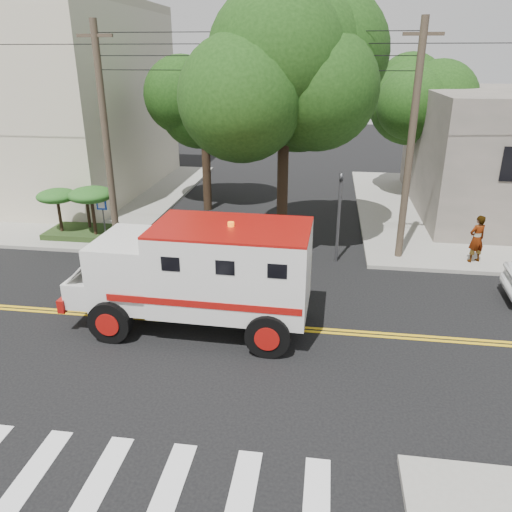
# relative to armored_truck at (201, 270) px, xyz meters

# --- Properties ---
(ground) EXTENTS (100.00, 100.00, 0.00)m
(ground) POSITION_rel_armored_truck_xyz_m (0.25, 0.22, -1.86)
(ground) COLOR black
(ground) RESTS_ON ground
(sidewalk_nw) EXTENTS (17.00, 17.00, 0.15)m
(sidewalk_nw) POSITION_rel_armored_truck_xyz_m (-13.25, 13.72, -1.78)
(sidewalk_nw) COLOR gray
(sidewalk_nw) RESTS_ON ground
(building_left) EXTENTS (16.00, 14.00, 10.00)m
(building_left) POSITION_rel_armored_truck_xyz_m (-15.25, 15.22, 3.29)
(building_left) COLOR beige
(building_left) RESTS_ON sidewalk_nw
(utility_pole_left) EXTENTS (0.28, 0.28, 9.00)m
(utility_pole_left) POSITION_rel_armored_truck_xyz_m (-5.35, 6.22, 2.64)
(utility_pole_left) COLOR #382D23
(utility_pole_left) RESTS_ON ground
(utility_pole_right) EXTENTS (0.28, 0.28, 9.00)m
(utility_pole_right) POSITION_rel_armored_truck_xyz_m (6.55, 6.42, 2.64)
(utility_pole_right) COLOR #382D23
(utility_pole_right) RESTS_ON ground
(tree_main) EXTENTS (6.08, 5.70, 9.85)m
(tree_main) POSITION_rel_armored_truck_xyz_m (2.18, 6.42, 5.34)
(tree_main) COLOR black
(tree_main) RESTS_ON ground
(tree_left) EXTENTS (4.48, 4.20, 7.70)m
(tree_left) POSITION_rel_armored_truck_xyz_m (-2.43, 12.00, 3.87)
(tree_left) COLOR black
(tree_left) RESTS_ON ground
(tree_right) EXTENTS (4.80, 4.50, 8.20)m
(tree_right) POSITION_rel_armored_truck_xyz_m (9.09, 15.99, 4.24)
(tree_right) COLOR black
(tree_right) RESTS_ON ground
(traffic_signal) EXTENTS (0.15, 0.18, 3.60)m
(traffic_signal) POSITION_rel_armored_truck_xyz_m (4.05, 5.82, 0.37)
(traffic_signal) COLOR #3F3F42
(traffic_signal) RESTS_ON ground
(accessibility_sign) EXTENTS (0.45, 0.10, 2.02)m
(accessibility_sign) POSITION_rel_armored_truck_xyz_m (-5.95, 6.39, -0.49)
(accessibility_sign) COLOR #3F3F42
(accessibility_sign) RESTS_ON ground
(palm_planter) EXTENTS (3.52, 2.63, 2.36)m
(palm_planter) POSITION_rel_armored_truck_xyz_m (-7.19, 6.84, -0.21)
(palm_planter) COLOR #1E3314
(palm_planter) RESTS_ON sidewalk_nw
(armored_truck) EXTENTS (7.24, 3.06, 3.26)m
(armored_truck) POSITION_rel_armored_truck_xyz_m (0.00, 0.00, 0.00)
(armored_truck) COLOR silver
(armored_truck) RESTS_ON ground
(pedestrian_a) EXTENTS (0.82, 0.70, 1.89)m
(pedestrian_a) POSITION_rel_armored_truck_xyz_m (9.40, 6.21, -0.76)
(pedestrian_a) COLOR gray
(pedestrian_a) RESTS_ON sidewalk_ne
(pedestrian_b) EXTENTS (0.97, 0.80, 1.80)m
(pedestrian_b) POSITION_rel_armored_truck_xyz_m (10.61, 9.43, -0.81)
(pedestrian_b) COLOR gray
(pedestrian_b) RESTS_ON sidewalk_ne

